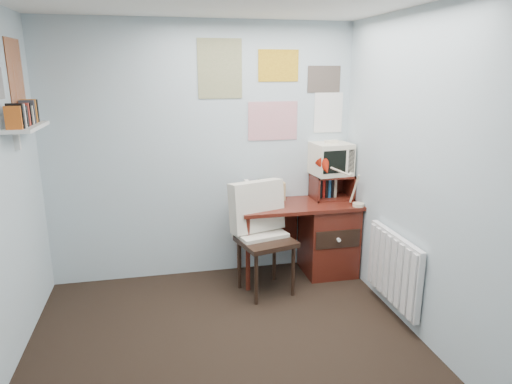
% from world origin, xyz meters
% --- Properties ---
extents(ground, '(3.50, 3.50, 0.00)m').
position_xyz_m(ground, '(0.00, 0.00, 0.00)').
color(ground, black).
rests_on(ground, ground).
extents(back_wall, '(3.00, 0.02, 2.50)m').
position_xyz_m(back_wall, '(0.00, 1.75, 1.25)').
color(back_wall, '#ADBFC6').
rests_on(back_wall, ground).
extents(right_wall, '(0.02, 3.50, 2.50)m').
position_xyz_m(right_wall, '(1.50, 0.00, 1.25)').
color(right_wall, '#ADBFC6').
rests_on(right_wall, ground).
extents(desk, '(1.20, 0.55, 0.76)m').
position_xyz_m(desk, '(1.17, 1.48, 0.41)').
color(desk, '#521B12').
rests_on(desk, ground).
extents(desk_chair, '(0.62, 0.61, 1.01)m').
position_xyz_m(desk_chair, '(0.50, 1.18, 0.50)').
color(desk_chair, black).
rests_on(desk_chair, ground).
extents(desk_lamp, '(0.35, 0.33, 0.41)m').
position_xyz_m(desk_lamp, '(1.44, 1.26, 0.96)').
color(desk_lamp, '#AD1D0B').
rests_on(desk_lamp, desk).
extents(tv_riser, '(0.40, 0.30, 0.25)m').
position_xyz_m(tv_riser, '(1.29, 1.59, 0.89)').
color(tv_riser, '#521B12').
rests_on(tv_riser, desk).
extents(crt_tv, '(0.40, 0.38, 0.35)m').
position_xyz_m(crt_tv, '(1.27, 1.61, 1.19)').
color(crt_tv, beige).
rests_on(crt_tv, tv_riser).
extents(book_row, '(0.60, 0.14, 0.22)m').
position_xyz_m(book_row, '(0.66, 1.66, 0.87)').
color(book_row, '#521B12').
rests_on(book_row, desk).
extents(radiator, '(0.09, 0.80, 0.60)m').
position_xyz_m(radiator, '(1.46, 0.55, 0.42)').
color(radiator, white).
rests_on(radiator, right_wall).
extents(wall_shelf, '(0.20, 0.62, 0.24)m').
position_xyz_m(wall_shelf, '(-1.40, 1.10, 1.62)').
color(wall_shelf, white).
rests_on(wall_shelf, left_wall).
extents(posters_back, '(1.20, 0.01, 0.90)m').
position_xyz_m(posters_back, '(0.70, 1.74, 1.85)').
color(posters_back, white).
rests_on(posters_back, back_wall).
extents(posters_left, '(0.01, 0.70, 0.60)m').
position_xyz_m(posters_left, '(-1.49, 1.10, 2.00)').
color(posters_left, white).
rests_on(posters_left, left_wall).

